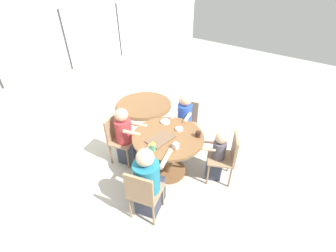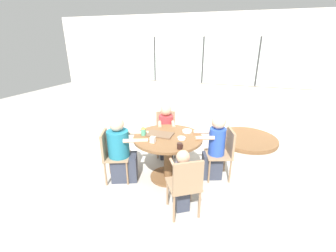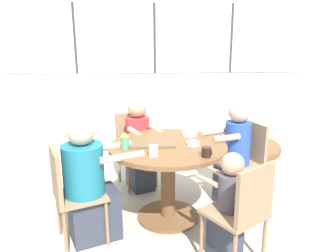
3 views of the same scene
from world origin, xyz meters
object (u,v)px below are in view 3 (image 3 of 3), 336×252
bowl_white_shallow (189,134)px  person_woman_green_shirt (139,147)px  chair_for_woman_green_shirt (134,142)px  person_toddler (228,209)px  chair_for_man_teal_shirt (69,188)px  sippy_cup (125,140)px  chair_for_man_blue_shirt (247,155)px  folded_table_stack (236,146)px  chair_for_toddler (244,208)px  coffee_mug (207,152)px  person_man_teal_shirt (89,187)px  bowl_cereal (193,143)px  milk_carton_small (153,151)px  person_man_blue_shirt (235,156)px

bowl_white_shallow → person_woman_green_shirt: bearing=140.6°
chair_for_woman_green_shirt → person_toddler: size_ratio=0.95×
chair_for_woman_green_shirt → chair_for_man_teal_shirt: size_ratio=1.00×
person_woman_green_shirt → bowl_white_shallow: 0.73m
chair_for_man_teal_shirt → sippy_cup: 0.63m
chair_for_man_blue_shirt → person_woman_green_shirt: 1.21m
folded_table_stack → chair_for_toddler: bearing=-105.3°
bowl_white_shallow → coffee_mug: bearing=-85.2°
person_man_teal_shirt → bowl_white_shallow: 1.13m
chair_for_man_blue_shirt → sippy_cup: size_ratio=5.69×
chair_for_man_teal_shirt → person_man_teal_shirt: size_ratio=0.78×
bowl_cereal → chair_for_man_blue_shirt: bearing=28.1°
chair_for_toddler → coffee_mug: (-0.20, 0.43, 0.29)m
chair_for_woman_green_shirt → milk_carton_small: 1.19m
chair_for_man_teal_shirt → bowl_cereal: 1.16m
coffee_mug → folded_table_stack: size_ratio=0.06×
coffee_mug → folded_table_stack: 2.61m
person_man_teal_shirt → coffee_mug: 1.04m
chair_for_woman_green_shirt → bowl_white_shallow: (0.58, -0.58, 0.26)m
chair_for_man_blue_shirt → person_man_teal_shirt: person_man_teal_shirt is taller
coffee_mug → milk_carton_small: milk_carton_small is taller
person_toddler → milk_carton_small: (-0.56, 0.37, 0.37)m
coffee_mug → milk_carton_small: bearing=171.4°
chair_for_man_teal_shirt → person_man_blue_shirt: person_man_blue_shirt is taller
person_woman_green_shirt → bowl_cereal: person_woman_green_shirt is taller
chair_for_woman_green_shirt → person_toddler: bearing=95.1°
person_woman_green_shirt → person_man_teal_shirt: bearing=45.5°
person_man_blue_shirt → folded_table_stack: person_man_blue_shirt is taller
chair_for_man_blue_shirt → person_toddler: (-0.45, -0.96, -0.08)m
chair_for_man_teal_shirt → bowl_cereal: chair_for_man_teal_shirt is taller
person_man_blue_shirt → bowl_cereal: size_ratio=9.16×
person_man_teal_shirt → bowl_cereal: bearing=83.3°
milk_carton_small → person_man_teal_shirt: bearing=-179.7°
person_woman_green_shirt → person_man_teal_shirt: size_ratio=0.97×
person_man_blue_shirt → milk_carton_small: bearing=102.1°
chair_for_woman_green_shirt → sippy_cup: bearing=65.1°
sippy_cup → chair_for_woman_green_shirt: bearing=86.6°
sippy_cup → person_toddler: bearing=-35.4°
bowl_white_shallow → milk_carton_small: bearing=-124.7°
coffee_mug → milk_carton_small: (-0.44, 0.07, 0.00)m
chair_for_man_teal_shirt → chair_for_toddler: (1.35, -0.43, 0.00)m
chair_for_man_teal_shirt → person_man_teal_shirt: 0.17m
chair_for_man_teal_shirt → milk_carton_small: (0.71, 0.07, 0.29)m
chair_for_woman_green_shirt → chair_for_man_blue_shirt: size_ratio=1.00×
coffee_mug → sippy_cup: 0.74m
chair_for_man_teal_shirt → milk_carton_small: size_ratio=9.66×
chair_for_woman_green_shirt → person_toddler: 1.68m
chair_for_man_teal_shirt → person_woman_green_shirt: (0.58, 1.05, -0.02)m
person_man_teal_shirt → sippy_cup: bearing=102.5°
person_man_blue_shirt → person_toddler: 0.96m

